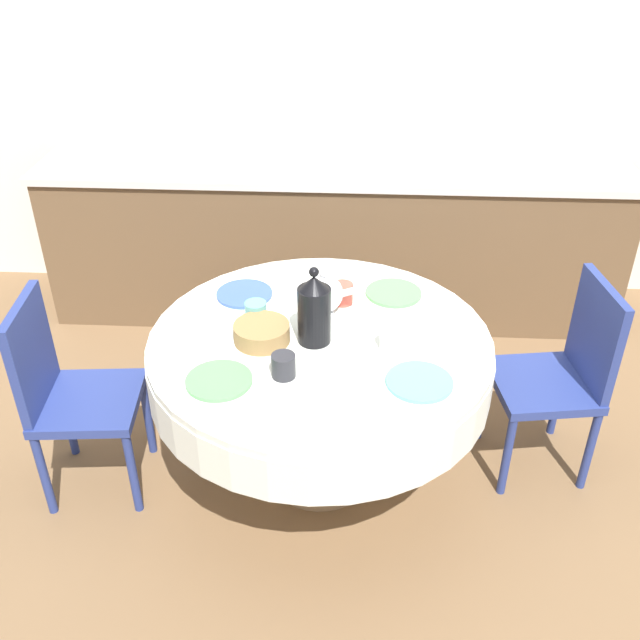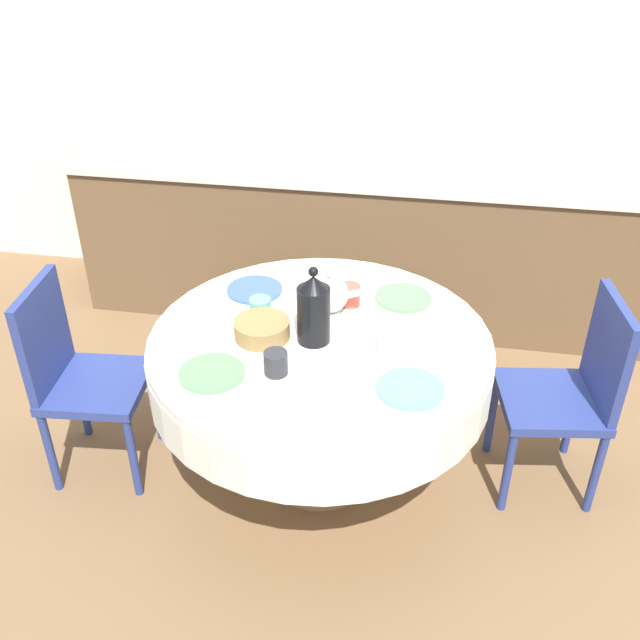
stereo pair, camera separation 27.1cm
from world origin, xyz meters
The scene contains 17 objects.
ground_plane centered at (0.00, 0.00, 0.00)m, with size 12.00×12.00×0.00m, color brown.
wall_back centered at (0.00, 1.78, 1.30)m, with size 7.00×0.05×2.60m.
kitchen_counter centered at (0.00, 1.44, 0.45)m, with size 3.24×0.64×0.90m.
dining_table centered at (0.00, 0.00, 0.60)m, with size 1.34×1.34×0.72m.
chair_left centered at (1.00, 0.15, 0.50)m, with size 0.45×0.45×0.89m.
chair_right centered at (-1.01, -0.09, 0.50)m, with size 0.43×0.43×0.89m.
plate_near_left centered at (-0.34, -0.30, 0.73)m, with size 0.24×0.24×0.01m, color #5BA85B.
cup_near_left centered at (-0.12, -0.25, 0.77)m, with size 0.09×0.09×0.09m, color #28282D.
plate_near_right centered at (0.37, -0.27, 0.73)m, with size 0.24×0.24×0.01m, color #60BCB7.
cup_near_right centered at (0.27, -0.06, 0.77)m, with size 0.09×0.09×0.09m, color white.
plate_far_left centered at (-0.34, 0.30, 0.73)m, with size 0.24×0.24×0.01m, color #3856AD.
cup_far_left centered at (-0.26, 0.10, 0.77)m, with size 0.09×0.09×0.09m, color #5BA39E.
plate_far_right centered at (0.29, 0.35, 0.73)m, with size 0.24×0.24×0.01m, color #5BA85B.
cup_far_right centered at (0.08, 0.27, 0.77)m, with size 0.09×0.09×0.09m, color #CC4C3D.
coffee_carafe centered at (-0.02, -0.02, 0.86)m, with size 0.13×0.13×0.32m.
teapot centered at (0.01, 0.19, 0.81)m, with size 0.21×0.15×0.20m.
bread_basket centered at (-0.22, -0.03, 0.76)m, with size 0.22×0.22×0.07m, color olive.
Camera 2 is at (0.40, -2.26, 2.25)m, focal length 40.00 mm.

